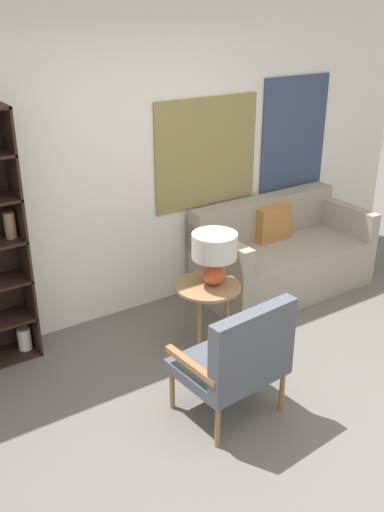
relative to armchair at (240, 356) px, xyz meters
The scene contains 6 objects.
ground_plane 0.58m from the armchair, 57.40° to the right, with size 14.00×14.00×0.00m, color #66605B.
wall_back 1.98m from the armchair, 83.13° to the left, with size 6.40×0.08×2.70m.
armchair is the anchor object (origin of this frame).
couch 2.03m from the armchair, 40.84° to the left, with size 1.66×0.85×0.85m.
side_table 0.89m from the armchair, 68.31° to the left, with size 0.52×0.52×0.56m.
table_lamp 0.97m from the armchair, 65.17° to the left, with size 0.35×0.35×0.43m.
Camera 1 is at (-2.14, -2.15, 2.60)m, focal length 40.00 mm.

